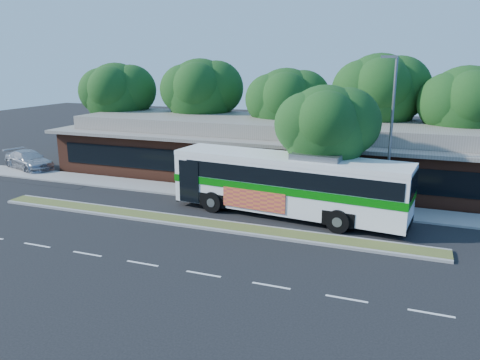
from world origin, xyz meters
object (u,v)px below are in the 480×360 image
Objects in this scene: lamp_post at (390,132)px; sidewalk_tree at (332,127)px; transit_bus at (289,180)px; sedan at (28,160)px.

lamp_post is 1.21× the size of sidewalk_tree.
lamp_post is 0.65× the size of transit_bus.
transit_bus is at bearing -80.36° from sedan.
lamp_post is 1.70× the size of sedan.
lamp_post reaches higher than transit_bus.
lamp_post is at bearing -74.22° from sedan.
lamp_post is 3.26m from sidewalk_tree.
lamp_post is 6.32m from transit_bus.
sidewalk_tree is at bearing 44.79° from transit_bus.
transit_bus is 3.93m from sidewalk_tree.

